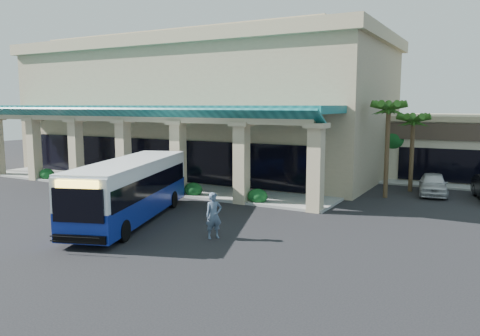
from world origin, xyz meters
The scene contains 10 objects.
ground centered at (0.00, 0.00, 0.00)m, with size 110.00×110.00×0.00m, color black.
main_building centered at (-8.00, 16.00, 5.67)m, with size 30.80×14.80×11.35m, color tan, non-canonical shape.
arcade centered at (-8.00, 6.80, 2.85)m, with size 30.00×6.20×5.70m, color #0F585C, non-canonical shape.
palm_0 centered at (8.50, 11.00, 3.30)m, with size 2.40×2.40×6.60m, color #224F15, non-canonical shape.
palm_1 centered at (9.50, 14.00, 2.90)m, with size 2.40×2.40×5.80m, color #224F15, non-canonical shape.
palm_2 centered at (-22.50, 6.50, 3.10)m, with size 2.40×2.40×6.20m, color #224F15, non-canonical shape.
broadleaf_tree centered at (7.50, 19.00, 2.41)m, with size 2.60×2.60×4.81m, color #104619, non-canonical shape.
transit_bus centered at (-1.34, -1.00, 1.50)m, with size 2.50×10.72×3.00m, color navy, non-canonical shape.
pedestrian centered at (3.91, -1.70, 1.00)m, with size 0.73×0.48×2.00m, color #495B72.
car_silver centered at (10.97, 13.38, 0.70)m, with size 1.66×4.14×1.41m, color silver.
Camera 1 is at (14.33, -18.32, 5.69)m, focal length 35.00 mm.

